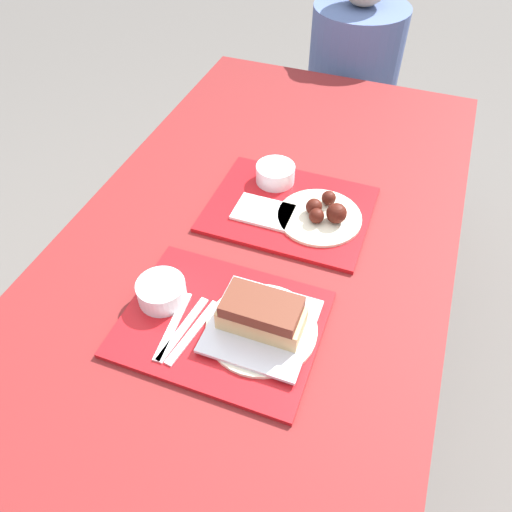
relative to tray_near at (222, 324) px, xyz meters
name	(u,v)px	position (x,y,z in m)	size (l,w,h in m)	color
ground_plane	(249,413)	(-0.02, 0.19, -0.78)	(12.00, 12.00, 0.00)	#605B56
picnic_table	(247,283)	(-0.02, 0.19, -0.09)	(0.91, 1.87, 0.78)	maroon
picnic_bench_far	(343,140)	(-0.02, 1.35, -0.41)	(0.87, 0.28, 0.45)	maroon
tray_near	(222,324)	(0.00, 0.00, 0.00)	(0.40, 0.31, 0.01)	#B21419
tray_far	(289,209)	(0.02, 0.38, 0.00)	(0.40, 0.31, 0.01)	#B21419
bowl_coleslaw_near	(161,291)	(-0.14, 0.01, 0.03)	(0.10, 0.10, 0.05)	silver
brisket_sandwich_plate	(262,320)	(0.08, 0.01, 0.04)	(0.22, 0.22, 0.09)	beige
plastic_fork_near	(183,329)	(-0.06, -0.04, 0.01)	(0.04, 0.17, 0.00)	white
plastic_knife_near	(193,332)	(-0.04, -0.04, 0.01)	(0.04, 0.17, 0.00)	white
plastic_spoon_near	(173,326)	(-0.09, -0.04, 0.01)	(0.03, 0.17, 0.00)	white
condiment_packet	(237,296)	(0.01, 0.07, 0.01)	(0.04, 0.03, 0.01)	#3F3F47
bowl_coleslaw_far	(275,173)	(-0.05, 0.47, 0.03)	(0.10, 0.10, 0.05)	silver
wings_plate_far	(323,214)	(0.11, 0.37, 0.02)	(0.21, 0.21, 0.06)	beige
napkin_far	(263,212)	(-0.03, 0.34, 0.01)	(0.14, 0.10, 0.01)	white
person_seated_across	(355,66)	(-0.02, 1.35, -0.07)	(0.35, 0.35, 0.66)	#4C6093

